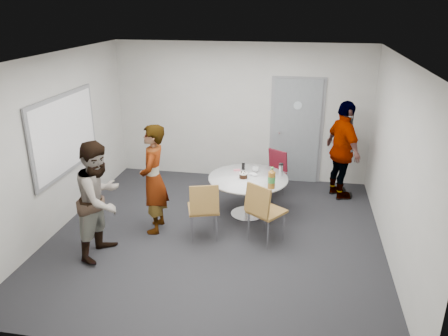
% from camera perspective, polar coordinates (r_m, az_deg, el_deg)
% --- Properties ---
extents(floor, '(5.00, 5.00, 0.00)m').
position_cam_1_polar(floor, '(6.86, -0.99, -8.79)').
color(floor, black).
rests_on(floor, ground).
extents(ceiling, '(5.00, 5.00, 0.00)m').
position_cam_1_polar(ceiling, '(5.99, -1.15, 14.22)').
color(ceiling, silver).
rests_on(ceiling, wall_back).
extents(wall_back, '(5.00, 0.00, 5.00)m').
position_cam_1_polar(wall_back, '(8.66, 2.20, 7.26)').
color(wall_back, '#B5B3AC').
rests_on(wall_back, floor).
extents(wall_left, '(0.00, 5.00, 5.00)m').
position_cam_1_polar(wall_left, '(7.20, -21.00, 2.97)').
color(wall_left, '#B5B3AC').
rests_on(wall_left, floor).
extents(wall_right, '(0.00, 5.00, 5.00)m').
position_cam_1_polar(wall_right, '(6.33, 21.74, 0.47)').
color(wall_right, '#B5B3AC').
rests_on(wall_right, floor).
extents(wall_front, '(5.00, 0.00, 5.00)m').
position_cam_1_polar(wall_front, '(4.09, -8.03, -9.42)').
color(wall_front, '#B5B3AC').
rests_on(wall_front, floor).
extents(door, '(1.02, 0.17, 2.12)m').
position_cam_1_polar(door, '(8.65, 9.41, 4.75)').
color(door, slate).
rests_on(door, wall_back).
extents(whiteboard, '(0.04, 1.90, 1.25)m').
position_cam_1_polar(whiteboard, '(7.31, -20.06, 4.19)').
color(whiteboard, gray).
rests_on(whiteboard, wall_left).
extents(table, '(1.31, 1.31, 1.03)m').
position_cam_1_polar(table, '(7.22, 3.43, -1.94)').
color(table, silver).
rests_on(table, floor).
extents(chair_near_left, '(0.56, 0.59, 0.93)m').
position_cam_1_polar(chair_near_left, '(6.49, -2.67, -4.95)').
color(chair_near_left, brown).
rests_on(chair_near_left, floor).
extents(chair_near_right, '(0.65, 0.66, 0.96)m').
position_cam_1_polar(chair_near_right, '(6.41, 5.08, -5.15)').
color(chair_near_right, brown).
rests_on(chair_near_right, floor).
extents(chair_far, '(0.57, 0.59, 0.86)m').
position_cam_1_polar(chair_far, '(8.07, 6.57, -0.10)').
color(chair_far, maroon).
rests_on(chair_far, floor).
extents(person_main, '(0.48, 0.67, 1.72)m').
position_cam_1_polar(person_main, '(6.75, -9.19, -1.46)').
color(person_main, '#A5C6EA').
rests_on(person_main, floor).
extents(person_left, '(0.75, 0.90, 1.69)m').
position_cam_1_polar(person_left, '(6.27, -15.87, -3.98)').
color(person_left, white).
rests_on(person_left, floor).
extents(person_right, '(0.84, 1.14, 1.80)m').
position_cam_1_polar(person_right, '(8.09, 15.26, 2.21)').
color(person_right, black).
rests_on(person_right, floor).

